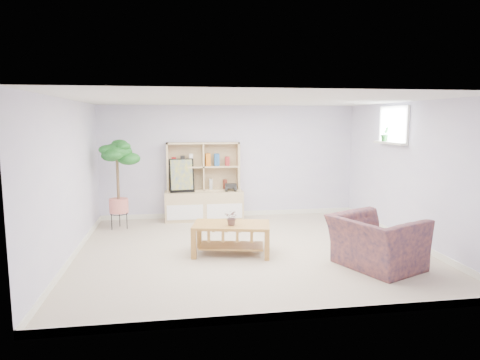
{
  "coord_description": "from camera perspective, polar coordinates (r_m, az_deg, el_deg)",
  "views": [
    {
      "loc": [
        -1.21,
        -6.62,
        2.09
      ],
      "look_at": [
        -0.1,
        0.44,
        1.09
      ],
      "focal_mm": 32.0,
      "sensor_mm": 36.0,
      "label": 1
    }
  ],
  "objects": [
    {
      "name": "table_plant",
      "position": [
        6.59,
        -1.07,
        -5.04
      ],
      "size": [
        0.28,
        0.27,
        0.24
      ],
      "primitive_type": "imported",
      "rotation": [
        0.0,
        0.0,
        -0.55
      ],
      "color": "#225F2F",
      "rests_on": "coffee_table"
    },
    {
      "name": "baseboard",
      "position": [
        7.03,
        1.38,
        -8.87
      ],
      "size": [
        5.5,
        5.0,
        0.1
      ],
      "primitive_type": null,
      "color": "white",
      "rests_on": "floor"
    },
    {
      "name": "storage_unit",
      "position": [
        8.97,
        -4.86,
        -0.21
      ],
      "size": [
        1.63,
        0.55,
        1.63
      ],
      "primitive_type": null,
      "color": "tan",
      "rests_on": "floor"
    },
    {
      "name": "ceiling",
      "position": [
        6.74,
        1.45,
        10.63
      ],
      "size": [
        5.5,
        5.0,
        0.01
      ],
      "primitive_type": "cube",
      "color": "silver",
      "rests_on": "walls"
    },
    {
      "name": "toy_truck",
      "position": [
        8.97,
        -1.24,
        -0.92
      ],
      "size": [
        0.35,
        0.25,
        0.18
      ],
      "primitive_type": null,
      "rotation": [
        0.0,
        0.0,
        -0.06
      ],
      "color": "black",
      "rests_on": "storage_unit"
    },
    {
      "name": "window",
      "position": [
        8.23,
        19.84,
        6.9
      ],
      "size": [
        0.1,
        0.98,
        0.68
      ],
      "primitive_type": null,
      "color": "#D2E3FF",
      "rests_on": "walls"
    },
    {
      "name": "poster",
      "position": [
        8.87,
        -7.77,
        0.59
      ],
      "size": [
        0.51,
        0.18,
        0.7
      ],
      "primitive_type": null,
      "rotation": [
        0.0,
        0.0,
        0.13
      ],
      "color": "yellow",
      "rests_on": "storage_unit"
    },
    {
      "name": "walls",
      "position": [
        6.79,
        1.41,
        0.46
      ],
      "size": [
        5.51,
        5.01,
        2.4
      ],
      "color": "silver",
      "rests_on": "floor"
    },
    {
      "name": "armchair",
      "position": [
        6.42,
        17.73,
        -7.45
      ],
      "size": [
        1.36,
        1.44,
        0.84
      ],
      "primitive_type": "imported",
      "rotation": [
        0.0,
        0.0,
        1.98
      ],
      "color": "#191E39",
      "rests_on": "floor"
    },
    {
      "name": "floor_tree",
      "position": [
        8.51,
        -15.96,
        -0.61
      ],
      "size": [
        0.84,
        0.84,
        1.72
      ],
      "primitive_type": null,
      "rotation": [
        0.0,
        0.0,
        -0.43
      ],
      "color": "#145C19",
      "rests_on": "floor"
    },
    {
      "name": "sill_plant",
      "position": [
        8.38,
        18.77,
        5.82
      ],
      "size": [
        0.15,
        0.12,
        0.27
      ],
      "primitive_type": "imported",
      "rotation": [
        0.0,
        0.0,
        0.04
      ],
      "color": "#145C19",
      "rests_on": "window_sill"
    },
    {
      "name": "coffee_table",
      "position": [
        6.77,
        -1.13,
        -7.84
      ],
      "size": [
        1.29,
        0.88,
        0.48
      ],
      "primitive_type": null,
      "rotation": [
        0.0,
        0.0,
        -0.21
      ],
      "color": "brown",
      "rests_on": "floor"
    },
    {
      "name": "window_sill",
      "position": [
        8.21,
        19.37,
        4.68
      ],
      "size": [
        0.14,
        1.0,
        0.04
      ],
      "primitive_type": "cube",
      "color": "white",
      "rests_on": "walls"
    },
    {
      "name": "floor",
      "position": [
        7.05,
        1.38,
        -9.26
      ],
      "size": [
        5.5,
        5.0,
        0.01
      ],
      "primitive_type": "cube",
      "color": "#BAAD9A",
      "rests_on": "ground"
    }
  ]
}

